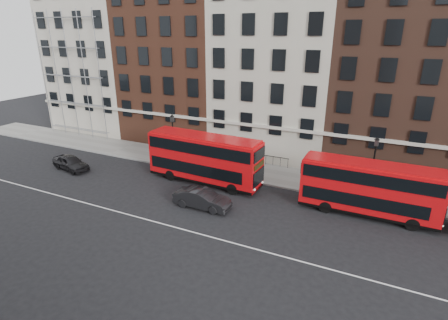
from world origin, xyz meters
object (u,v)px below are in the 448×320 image
at_px(bus_b, 204,158).
at_px(car_front, 202,199).
at_px(bus_c, 368,188).
at_px(car_rear, 71,163).

relative_size(bus_b, car_front, 2.35).
xyz_separation_m(bus_c, car_rear, (-28.13, -3.18, -1.51)).
xyz_separation_m(bus_c, car_front, (-12.00, -4.51, -1.50)).
bearing_deg(car_front, bus_b, 25.56).
relative_size(bus_c, car_front, 2.15).
height_order(bus_c, car_front, bus_c).
bearing_deg(bus_c, car_front, -159.48).
distance_m(bus_b, car_front, 5.32).
bearing_deg(car_front, car_rear, 84.28).
bearing_deg(bus_c, bus_b, 179.91).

